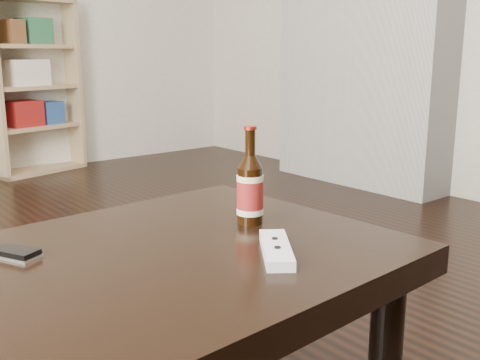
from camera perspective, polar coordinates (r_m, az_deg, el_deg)
bookshelf at (r=4.33m, az=-20.76°, el=9.16°), size 0.71×0.45×1.22m
coffee_table at (r=1.09m, az=-14.71°, el=-12.06°), size 1.28×0.79×0.47m
beer_bottle at (r=1.29m, az=1.03°, el=-0.99°), size 0.07×0.07×0.23m
phone at (r=1.18m, az=-21.79°, el=-6.93°), size 0.08×0.11×0.02m
remote at (r=1.11m, az=3.70°, el=-7.05°), size 0.16×0.18×0.02m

